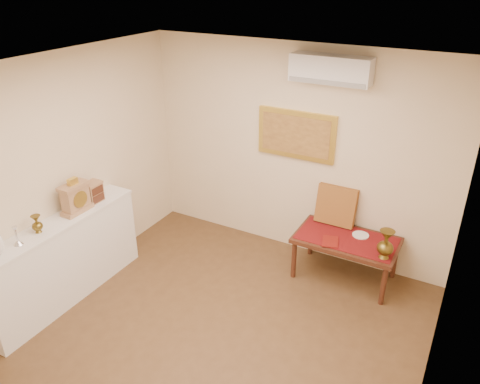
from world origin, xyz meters
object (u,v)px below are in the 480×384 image
Objects in this scene: low_table at (346,243)px; brass_urn_tall at (386,241)px; mantel_clock at (76,198)px; wooden_chest at (93,192)px; display_ledge at (64,260)px.

brass_urn_tall is at bearing -22.35° from low_table.
mantel_clock is 0.28m from wooden_chest.
mantel_clock is at bearing -86.29° from wooden_chest.
brass_urn_tall is 1.01× the size of mantel_clock.
display_ledge is 4.93× the size of mantel_clock.
mantel_clock is (-3.13, -1.39, 0.39)m from brass_urn_tall.
brass_urn_tall is at bearing 19.49° from wooden_chest.
brass_urn_tall is 0.34× the size of low_table.
display_ledge is 0.73m from mantel_clock.
wooden_chest reaches higher than display_ledge.
mantel_clock reaches higher than display_ledge.
low_table is at bearing 30.89° from mantel_clock.
display_ledge is (-3.15, -1.68, -0.27)m from brass_urn_tall.
wooden_chest is (-0.02, 0.28, -0.05)m from mantel_clock.
low_table is (2.67, 1.31, -0.62)m from wooden_chest.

